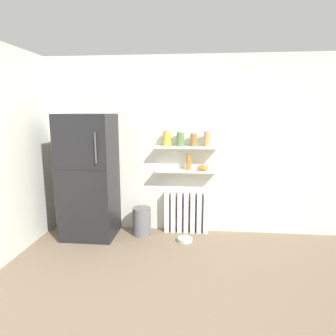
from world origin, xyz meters
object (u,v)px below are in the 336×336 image
object	(u,v)px
radiator	(186,212)
storage_jar_3	(207,139)
refrigerator	(89,176)
vase	(188,162)
storage_jar_2	(194,140)
trash_bin	(142,221)
storage_jar_0	(167,139)
pet_food_bowl	(185,240)
shelf_bowl	(203,168)
storage_jar_1	(180,139)

from	to	relation	value
radiator	storage_jar_3	world-z (taller)	storage_jar_3
refrigerator	storage_jar_3	size ratio (longest dim) A/B	8.22
storage_jar_3	vase	size ratio (longest dim) A/B	0.96
storage_jar_2	vase	world-z (taller)	storage_jar_2
storage_jar_2	storage_jar_3	distance (m)	0.19
radiator	trash_bin	distance (m)	0.68
vase	storage_jar_3	bearing A→B (deg)	0.00
storage_jar_0	storage_jar_3	distance (m)	0.57
radiator	storage_jar_3	xyz separation A→B (m)	(0.29, -0.03, 1.11)
radiator	pet_food_bowl	world-z (taller)	radiator
radiator	shelf_bowl	world-z (taller)	shelf_bowl
storage_jar_3	pet_food_bowl	bearing A→B (deg)	-132.79
storage_jar_0	storage_jar_3	xyz separation A→B (m)	(0.57, -0.00, -0.00)
storage_jar_0	vase	world-z (taller)	storage_jar_0
refrigerator	shelf_bowl	distance (m)	1.65
shelf_bowl	pet_food_bowl	distance (m)	1.06
radiator	storage_jar_2	world-z (taller)	storage_jar_2
radiator	storage_jar_1	xyz separation A→B (m)	(-0.10, -0.03, 1.11)
radiator	vase	size ratio (longest dim) A/B	2.91
storage_jar_0	storage_jar_2	world-z (taller)	storage_jar_0
radiator	trash_bin	world-z (taller)	radiator
radiator	storage_jar_1	world-z (taller)	storage_jar_1
refrigerator	storage_jar_1	xyz separation A→B (m)	(1.30, 0.21, 0.53)
storage_jar_2	trash_bin	xyz separation A→B (m)	(-0.75, -0.13, -1.21)
vase	shelf_bowl	size ratio (longest dim) A/B	1.38
storage_jar_1	pet_food_bowl	distance (m)	1.43
radiator	storage_jar_0	xyz separation A→B (m)	(-0.29, -0.03, 1.12)
radiator	storage_jar_2	size ratio (longest dim) A/B	3.35
storage_jar_0	pet_food_bowl	size ratio (longest dim) A/B	1.04
vase	shelf_bowl	distance (m)	0.22
vase	shelf_bowl	xyz separation A→B (m)	(0.21, 0.00, -0.08)
storage_jar_1	trash_bin	world-z (taller)	storage_jar_1
pet_food_bowl	shelf_bowl	bearing A→B (deg)	52.69
shelf_bowl	pet_food_bowl	world-z (taller)	shelf_bowl
radiator	pet_food_bowl	xyz separation A→B (m)	(-0.00, -0.34, -0.28)
storage_jar_0	pet_food_bowl	world-z (taller)	storage_jar_0
pet_food_bowl	storage_jar_1	bearing A→B (deg)	106.73
storage_jar_0	vase	size ratio (longest dim) A/B	0.98
refrigerator	shelf_bowl	xyz separation A→B (m)	(1.63, 0.21, 0.12)
storage_jar_2	storage_jar_1	bearing A→B (deg)	180.00
refrigerator	trash_bin	xyz separation A→B (m)	(0.75, 0.08, -0.68)
refrigerator	radiator	world-z (taller)	refrigerator
refrigerator	shelf_bowl	world-z (taller)	refrigerator
radiator	storage_jar_2	bearing A→B (deg)	-17.44
storage_jar_3	trash_bin	world-z (taller)	storage_jar_3
storage_jar_2	trash_bin	bearing A→B (deg)	-169.81
shelf_bowl	storage_jar_3	bearing A→B (deg)	0.00
refrigerator	storage_jar_1	bearing A→B (deg)	9.26
refrigerator	storage_jar_1	world-z (taller)	refrigerator
storage_jar_0	storage_jar_1	size ratio (longest dim) A/B	1.03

